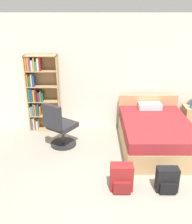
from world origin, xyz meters
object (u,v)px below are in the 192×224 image
object	(u,v)px
backpack_red	(121,178)
bed	(155,133)
bookshelf	(39,92)
office_chair	(60,127)
backpack_black	(167,180)
water_bottle	(192,104)

from	to	relation	value
backpack_red	bed	bearing A→B (deg)	59.55
bookshelf	office_chair	xyz separation A→B (m)	(0.55, -0.85, -0.47)
backpack_red	backpack_black	bearing A→B (deg)	-2.94
water_bottle	backpack_red	size ratio (longest dim) A/B	0.45
water_bottle	bed	bearing A→B (deg)	-145.37
bookshelf	office_chair	bearing A→B (deg)	-57.07
bed	water_bottle	bearing A→B (deg)	34.63
backpack_red	bookshelf	bearing A→B (deg)	127.35
bookshelf	bed	world-z (taller)	bookshelf
bed	water_bottle	size ratio (longest dim) A/B	9.71
water_bottle	backpack_red	world-z (taller)	water_bottle
bookshelf	backpack_red	bearing A→B (deg)	-52.65
office_chair	bed	bearing A→B (deg)	0.62
bookshelf	water_bottle	distance (m)	3.45
bed	backpack_red	world-z (taller)	bed
bed	office_chair	bearing A→B (deg)	-179.38
bookshelf	backpack_black	bearing A→B (deg)	-43.23
water_bottle	office_chair	bearing A→B (deg)	-166.88
backpack_black	backpack_red	world-z (taller)	backpack_red
bookshelf	bed	distance (m)	2.70
bookshelf	bed	size ratio (longest dim) A/B	0.92
bookshelf	backpack_red	size ratio (longest dim) A/B	4.01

